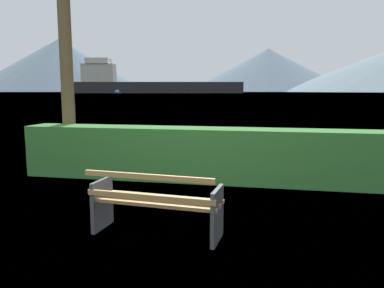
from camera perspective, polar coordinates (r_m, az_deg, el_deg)
ground_plane at (r=5.04m, az=-5.25°, el=-13.50°), size 1400.00×1400.00×0.00m
water_surface at (r=310.85m, az=11.28°, el=7.69°), size 620.00×620.00×0.00m
park_bench at (r=4.85m, az=-5.58°, el=-9.06°), size 1.72×0.72×0.87m
hedge_row at (r=7.73m, az=1.11°, el=-1.58°), size 7.51×0.78×1.09m
cargo_ship_large at (r=256.06m, az=-7.71°, el=9.14°), size 117.43×38.61×22.91m
fishing_boat_near at (r=246.93m, az=-11.37°, el=7.78°), size 6.16×5.82×2.18m
distant_hills at (r=552.06m, az=14.42°, el=11.64°), size 853.01×394.60×80.90m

